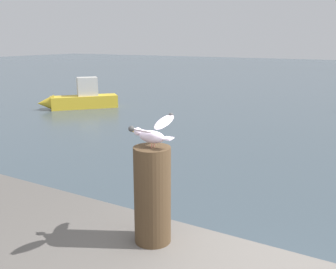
% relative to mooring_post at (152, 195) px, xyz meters
% --- Properties ---
extents(mooring_post, '(0.30, 0.30, 0.82)m').
position_rel_mooring_post_xyz_m(mooring_post, '(0.00, 0.00, 0.00)').
color(mooring_post, '#4C3823').
rests_on(mooring_post, harbor_quay).
extents(seagull, '(0.39, 0.62, 0.23)m').
position_rel_mooring_post_xyz_m(seagull, '(-0.00, -0.00, 0.53)').
color(seagull, '#C66F60').
rests_on(seagull, mooring_post).
extents(boat_yellow, '(2.82, 3.08, 1.42)m').
position_rel_mooring_post_xyz_m(boat_yellow, '(-10.50, 10.20, -1.36)').
color(boat_yellow, yellow).
rests_on(boat_yellow, ground_plane).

